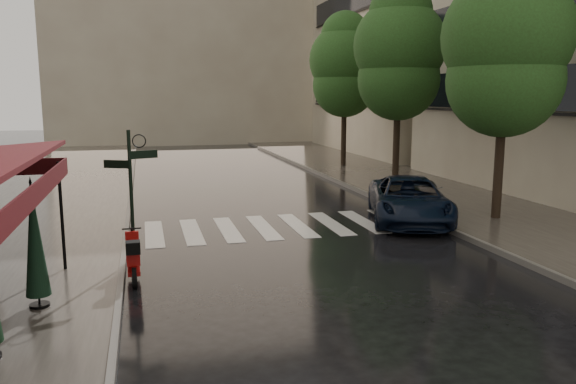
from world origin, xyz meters
name	(u,v)px	position (x,y,z in m)	size (l,w,h in m)	color
ground	(201,308)	(0.00, 0.00, 0.00)	(120.00, 120.00, 0.00)	black
sidewalk_near	(44,200)	(-4.50, 12.00, 0.06)	(6.00, 60.00, 0.12)	#38332D
sidewalk_far	(411,185)	(10.25, 12.00, 0.06)	(5.50, 60.00, 0.12)	#38332D
curb_near	(130,196)	(-1.45, 12.00, 0.07)	(0.12, 60.00, 0.16)	#595651
curb_far	(350,187)	(7.45, 12.00, 0.07)	(0.12, 60.00, 0.16)	#595651
crosswalk	(281,226)	(2.98, 6.00, 0.01)	(7.85, 3.20, 0.01)	silver
signpost	(131,187)	(-1.19, 3.00, 1.83)	(1.17, 0.29, 3.10)	black
haussmann_far	(405,15)	(16.50, 26.00, 9.25)	(8.00, 16.00, 18.50)	gray
backdrop_building	(187,20)	(3.00, 38.00, 10.00)	(22.00, 6.00, 20.00)	gray
tree_near	(506,45)	(9.60, 5.00, 5.32)	(3.80, 3.80, 7.99)	black
tree_mid	(399,53)	(9.50, 12.00, 5.59)	(3.80, 3.80, 8.34)	black
tree_far	(345,65)	(9.70, 19.00, 5.46)	(3.80, 3.80, 8.16)	black
scooter	(133,259)	(-1.20, 1.92, 0.47)	(0.41, 1.54, 1.01)	black
parked_car	(409,200)	(7.00, 5.71, 0.68)	(2.26, 4.89, 1.36)	black
parasol_back	(35,240)	(-2.81, 0.50, 1.35)	(0.43, 0.43, 2.29)	black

